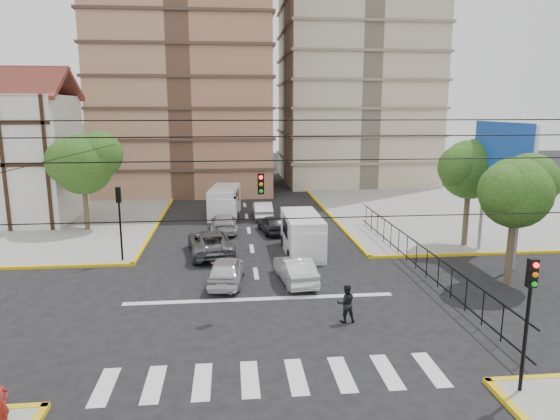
{
  "coord_description": "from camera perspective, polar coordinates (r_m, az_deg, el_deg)",
  "views": [
    {
      "loc": [
        -1.33,
        -21.47,
        9.06
      ],
      "look_at": [
        1.14,
        2.98,
        4.0
      ],
      "focal_mm": 32.0,
      "sensor_mm": 36.0,
      "label": 1
    }
  ],
  "objects": [
    {
      "name": "car_white_rear_right",
      "position": [
        41.64,
        -2.02,
        0.04
      ],
      "size": [
        1.52,
        4.25,
        1.39
      ],
      "primitive_type": "imported",
      "rotation": [
        0.0,
        0.0,
        3.15
      ],
      "color": "white",
      "rests_on": "ground"
    },
    {
      "name": "car_white_front_right",
      "position": [
        26.44,
        1.74,
        -6.79
      ],
      "size": [
        2.01,
        4.42,
        1.41
      ],
      "primitive_type": "imported",
      "rotation": [
        0.0,
        0.0,
        3.27
      ],
      "color": "silver",
      "rests_on": "ground"
    },
    {
      "name": "sidewalk_nw",
      "position": [
        46.36,
        -29.39,
        -1.06
      ],
      "size": [
        26.0,
        26.0,
        0.15
      ],
      "primitive_type": "cube",
      "color": "gray",
      "rests_on": "ground"
    },
    {
      "name": "van_left_lane",
      "position": [
        42.17,
        -6.35,
        0.82
      ],
      "size": [
        2.82,
        5.72,
        2.47
      ],
      "rotation": [
        0.0,
        0.0,
        -0.13
      ],
      "color": "silver",
      "rests_on": "ground"
    },
    {
      "name": "ground",
      "position": [
        23.34,
        -2.1,
        -11.21
      ],
      "size": [
        160.0,
        160.0,
        0.0
      ],
      "primitive_type": "plane",
      "color": "black",
      "rests_on": "ground"
    },
    {
      "name": "tree_park_c",
      "position": [
        34.36,
        20.99,
        4.64
      ],
      "size": [
        4.65,
        3.8,
        7.25
      ],
      "color": "#473828",
      "rests_on": "ground"
    },
    {
      "name": "car_grey_mid_left",
      "position": [
        31.58,
        -7.97,
        -3.7
      ],
      "size": [
        3.28,
        5.83,
        1.54
      ],
      "primitive_type": "imported",
      "rotation": [
        0.0,
        0.0,
        3.28
      ],
      "color": "slate",
      "rests_on": "ground"
    },
    {
      "name": "car_silver_rear_left",
      "position": [
        37.15,
        -6.45,
        -1.48
      ],
      "size": [
        2.04,
        4.75,
        1.36
      ],
      "primitive_type": "imported",
      "rotation": [
        0.0,
        0.0,
        3.17
      ],
      "color": "silver",
      "rests_on": "ground"
    },
    {
      "name": "pedestrian_crosswalk",
      "position": [
        21.89,
        7.54,
        -10.53
      ],
      "size": [
        0.83,
        0.66,
        1.68
      ],
      "primitive_type": "imported",
      "rotation": [
        0.0,
        0.0,
        3.17
      ],
      "color": "black",
      "rests_on": "ground"
    },
    {
      "name": "tree_tudor",
      "position": [
        39.13,
        -21.51,
        5.19
      ],
      "size": [
        5.39,
        4.4,
        7.43
      ],
      "color": "#473828",
      "rests_on": "ground"
    },
    {
      "name": "traffic_light_nw",
      "position": [
        30.56,
        -17.88,
        -0.16
      ],
      "size": [
        0.28,
        0.22,
        4.4
      ],
      "color": "black",
      "rests_on": "ground"
    },
    {
      "name": "tudor_building",
      "position": [
        45.24,
        -28.88,
        5.36
      ],
      "size": [
        10.8,
        8.05,
        12.23
      ],
      "color": "silver",
      "rests_on": "ground"
    },
    {
      "name": "traffic_light_hanging",
      "position": [
        19.73,
        -1.84,
        2.42
      ],
      "size": [
        18.0,
        9.12,
        0.92
      ],
      "color": "black",
      "rests_on": "ground"
    },
    {
      "name": "traffic_light_se",
      "position": [
        17.48,
        26.56,
        -9.54
      ],
      "size": [
        0.28,
        0.22,
        4.4
      ],
      "color": "black",
      "rests_on": "ground"
    },
    {
      "name": "car_silver_front_left",
      "position": [
        26.38,
        -6.15,
        -6.84
      ],
      "size": [
        2.18,
        4.45,
        1.46
      ],
      "primitive_type": "imported",
      "rotation": [
        0.0,
        0.0,
        3.03
      ],
      "color": "silver",
      "rests_on": "ground"
    },
    {
      "name": "stop_line",
      "position": [
        24.45,
        -2.28,
        -10.11
      ],
      "size": [
        13.0,
        0.4,
        0.01
      ],
      "primitive_type": "cube",
      "color": "silver",
      "rests_on": "ground"
    },
    {
      "name": "tree_park_a",
      "position": [
        27.85,
        25.49,
        2.14
      ],
      "size": [
        4.41,
        3.6,
        6.83
      ],
      "color": "#473828",
      "rests_on": "ground"
    },
    {
      "name": "billboard",
      "position": [
        31.83,
        24.08,
        5.11
      ],
      "size": [
        0.36,
        6.2,
        8.1
      ],
      "color": "slate",
      "rests_on": "ground"
    },
    {
      "name": "van_right_lane",
      "position": [
        31.23,
        2.63,
        -2.95
      ],
      "size": [
        2.29,
        5.49,
        2.47
      ],
      "rotation": [
        0.0,
        0.0,
        0.0
      ],
      "color": "silver",
      "rests_on": "ground"
    },
    {
      "name": "park_fence",
      "position": [
        29.38,
        15.23,
        -6.75
      ],
      "size": [
        0.1,
        22.5,
        1.66
      ],
      "primitive_type": null,
      "color": "black",
      "rests_on": "ground"
    },
    {
      "name": "crosswalk_stripes",
      "position": [
        17.97,
        -0.79,
        -18.61
      ],
      "size": [
        12.0,
        2.4,
        0.01
      ],
      "primitive_type": "cube",
      "color": "silver",
      "rests_on": "ground"
    },
    {
      "name": "sidewalk_ne",
      "position": [
        47.49,
        21.04,
        -0.06
      ],
      "size": [
        26.0,
        26.0,
        0.15
      ],
      "primitive_type": "cube",
      "color": "gray",
      "rests_on": "ground"
    },
    {
      "name": "car_darkgrey_mid_right",
      "position": [
        36.63,
        -0.9,
        -1.61
      ],
      "size": [
        2.19,
        4.13,
        1.34
      ],
      "primitive_type": "imported",
      "rotation": [
        0.0,
        0.0,
        3.3
      ],
      "color": "#27272A",
      "rests_on": "ground"
    }
  ]
}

